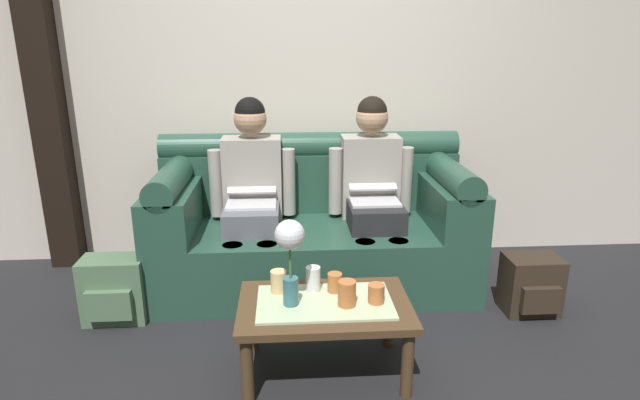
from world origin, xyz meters
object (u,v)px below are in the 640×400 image
object	(u,v)px
coffee_table	(325,313)
cup_far_center	(335,282)
cup_far_right	(313,279)
flower_vase	(290,247)
cup_far_left	(279,281)
person_left	(252,187)
cup_near_right	(347,293)
backpack_left	(115,290)
person_right	(372,185)
cup_near_left	(376,293)
backpack_right	(531,285)
couch	(313,227)

from	to	relation	value
coffee_table	cup_far_center	xyz separation A→B (m)	(0.06, 0.10, 0.11)
cup_far_center	cup_far_right	world-z (taller)	cup_far_right
flower_vase	cup_far_left	bearing A→B (deg)	113.80
coffee_table	cup_far_left	distance (m)	0.27
cup_far_center	cup_far_left	distance (m)	0.27
person_left	cup_near_right	size ratio (longest dim) A/B	10.11
cup_far_right	cup_near_right	bearing A→B (deg)	-48.06
cup_near_right	backpack_left	world-z (taller)	cup_near_right
person_right	cup_near_right	size ratio (longest dim) A/B	10.11
cup_far_center	backpack_left	distance (m)	1.33
cup_near_left	backpack_right	bearing A→B (deg)	27.35
person_left	backpack_right	distance (m)	1.81
person_right	coffee_table	xyz separation A→B (m)	(-0.39, -1.03, -0.34)
cup_near_left	cup_far_center	xyz separation A→B (m)	(-0.18, 0.13, 0.00)
cup_far_center	cup_far_right	distance (m)	0.11
couch	cup_far_center	bearing A→B (deg)	-86.51
coffee_table	backpack_left	xyz separation A→B (m)	(-1.16, 0.57, -0.13)
cup_far_center	cup_near_left	bearing A→B (deg)	-34.49
person_left	flower_vase	size ratio (longest dim) A/B	2.95
person_left	coffee_table	distance (m)	1.15
cup_far_center	cup_far_left	size ratio (longest dim) A/B	0.84
couch	cup_far_left	size ratio (longest dim) A/B	18.32
cup_far_left	backpack_left	xyz separation A→B (m)	(-0.95, 0.46, -0.25)
couch	cup_far_left	distance (m)	0.95
cup_far_left	backpack_right	size ratio (longest dim) A/B	0.32
flower_vase	backpack_right	bearing A→B (deg)	20.19
person_right	cup_far_center	size ratio (longest dim) A/B	13.13
coffee_table	backpack_right	size ratio (longest dim) A/B	2.35
cup_far_center	cup_far_right	xyz separation A→B (m)	(-0.10, 0.02, 0.01)
person_left	flower_vase	bearing A→B (deg)	-77.60
backpack_left	cup_near_left	bearing A→B (deg)	-23.07
cup_far_right	backpack_right	xyz separation A→B (m)	(1.32, 0.39, -0.27)
flower_vase	backpack_left	world-z (taller)	flower_vase
couch	backpack_left	xyz separation A→B (m)	(-1.16, -0.46, -0.19)
cup_near_left	backpack_left	bearing A→B (deg)	156.93
person_right	coffee_table	size ratio (longest dim) A/B	1.50
flower_vase	cup_near_right	bearing A→B (deg)	-5.77
flower_vase	backpack_right	xyz separation A→B (m)	(1.43, 0.52, -0.50)
flower_vase	cup_far_right	distance (m)	0.29
person_left	cup_near_left	xyz separation A→B (m)	(0.63, -1.06, -0.23)
cup_far_center	cup_far_left	bearing A→B (deg)	177.62
cup_near_left	cup_near_right	xyz separation A→B (m)	(-0.14, -0.02, 0.02)
person_right	cup_far_left	distance (m)	1.13
coffee_table	cup_far_right	distance (m)	0.18
person_right	cup_near_right	bearing A→B (deg)	-105.11
flower_vase	cup_far_right	size ratio (longest dim) A/B	3.40
person_right	backpack_right	size ratio (longest dim) A/B	3.52
couch	backpack_left	world-z (taller)	couch
couch	cup_far_center	world-z (taller)	couch
cup_far_center	backpack_right	bearing A→B (deg)	18.55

